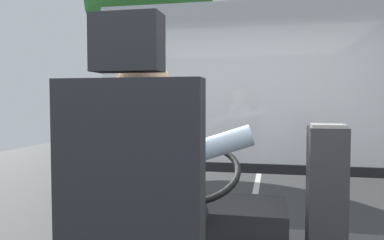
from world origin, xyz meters
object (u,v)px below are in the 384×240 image
Objects in this scene: fare_box at (326,203)px; steering_console at (205,228)px; bus_driver at (150,186)px; parked_car_charcoal at (379,125)px.

steering_console is at bearing 169.38° from fare_box.
parked_car_charcoal is (5.02, 16.68, -0.77)m from bus_driver.
bus_driver is 0.20× the size of parked_car_charcoal.
bus_driver is 17.44m from parked_car_charcoal.
fare_box is at bearing -10.62° from steering_console.
bus_driver is at bearing -90.00° from steering_console.
steering_console reaches higher than parked_car_charcoal.
bus_driver is at bearing -126.57° from fare_box.
bus_driver reaches higher than steering_console.
bus_driver is 0.69× the size of steering_console.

